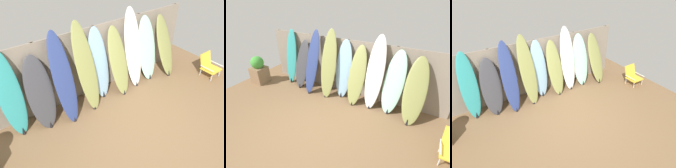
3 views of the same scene
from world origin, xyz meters
TOP-DOWN VIEW (x-y plane):
  - ground at (0.00, 0.00)m, footprint 7.68×7.68m
  - fence_back at (-0.00, 2.01)m, footprint 6.08×0.11m
  - surfboard_teal_0 at (-2.15, 1.73)m, footprint 0.48×0.44m
  - surfboard_charcoal_1 at (-1.60, 1.63)m, footprint 0.63×0.65m
  - surfboard_navy_2 at (-1.08, 1.53)m, footprint 0.47×0.73m
  - surfboard_olive_3 at (-0.48, 1.58)m, footprint 0.56×0.69m
  - surfboard_skyblue_4 at (-0.03, 1.73)m, footprint 0.53×0.43m
  - surfboard_olive_5 at (0.47, 1.60)m, footprint 0.51×0.66m
  - surfboard_white_6 at (0.99, 1.65)m, footprint 0.53×0.58m
  - surfboard_seafoam_7 at (1.53, 1.67)m, footprint 0.62×0.63m
  - surfboard_olive_8 at (2.11, 1.53)m, footprint 0.60×0.77m
  - planter_box at (-3.18, 1.03)m, footprint 0.50×0.51m

SIDE VIEW (x-z plane):
  - ground at x=0.00m, z-range 0.00..0.00m
  - planter_box at x=-3.18m, z-range -0.02..0.99m
  - surfboard_charcoal_1 at x=-1.60m, z-range -0.01..1.62m
  - surfboard_olive_8 at x=2.11m, z-range -0.01..1.70m
  - surfboard_olive_5 at x=0.47m, z-range -0.01..1.74m
  - surfboard_seafoam_7 at x=1.53m, z-range -0.01..1.76m
  - fence_back at x=0.00m, z-range 0.00..1.80m
  - surfboard_skyblue_4 at x=-0.03m, z-range -0.02..1.82m
  - surfboard_teal_0 at x=-2.15m, z-range -0.01..1.91m
  - surfboard_navy_2 at x=-1.08m, z-range -0.01..2.02m
  - surfboard_olive_3 at x=-0.48m, z-range -0.01..2.09m
  - surfboard_white_6 at x=0.99m, z-range -0.01..2.09m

